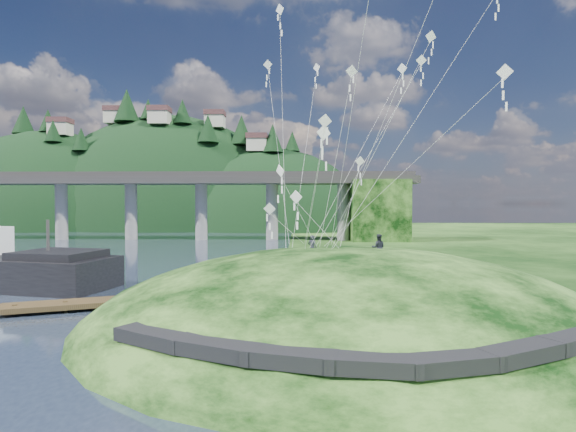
{
  "coord_description": "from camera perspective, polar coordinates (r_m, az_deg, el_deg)",
  "views": [
    {
      "loc": [
        4.79,
        -27.61,
        7.91
      ],
      "look_at": [
        4.0,
        6.0,
        7.0
      ],
      "focal_mm": 28.0,
      "sensor_mm": 36.0,
      "label": 1
    }
  ],
  "objects": [
    {
      "name": "wooden_dock",
      "position": [
        37.22,
        -21.36,
        -10.07
      ],
      "size": [
        15.09,
        7.72,
        1.09
      ],
      "color": "#392A17",
      "rests_on": "ground"
    },
    {
      "name": "footpath",
      "position": [
        18.98,
        9.76,
        -16.35
      ],
      "size": [
        22.29,
        5.84,
        0.83
      ],
      "color": "black",
      "rests_on": "ground"
    },
    {
      "name": "ground",
      "position": [
        29.12,
        -8.43,
        -14.23
      ],
      "size": [
        320.0,
        320.0,
        0.0
      ],
      "primitive_type": "plane",
      "color": "black",
      "rests_on": "ground"
    },
    {
      "name": "grass_hill",
      "position": [
        31.24,
        7.47,
        -16.0
      ],
      "size": [
        36.0,
        32.0,
        13.0
      ],
      "color": "black",
      "rests_on": "ground"
    },
    {
      "name": "kite_flyers",
      "position": [
        30.77,
        9.22,
        -2.31
      ],
      "size": [
        5.33,
        0.84,
        1.87
      ],
      "color": "#242630",
      "rests_on": "ground"
    },
    {
      "name": "far_ridge",
      "position": [
        158.15,
        -16.51,
        -4.08
      ],
      "size": [
        153.0,
        70.0,
        94.5
      ],
      "color": "black",
      "rests_on": "ground"
    },
    {
      "name": "bridge",
      "position": [
        102.57,
        -16.4,
        2.49
      ],
      "size": [
        160.0,
        11.0,
        15.0
      ],
      "color": "#2D2B2B",
      "rests_on": "ground"
    },
    {
      "name": "kite_swarm",
      "position": [
        32.01,
        9.16,
        16.16
      ],
      "size": [
        16.13,
        17.94,
        20.89
      ],
      "color": "white",
      "rests_on": "ground"
    }
  ]
}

